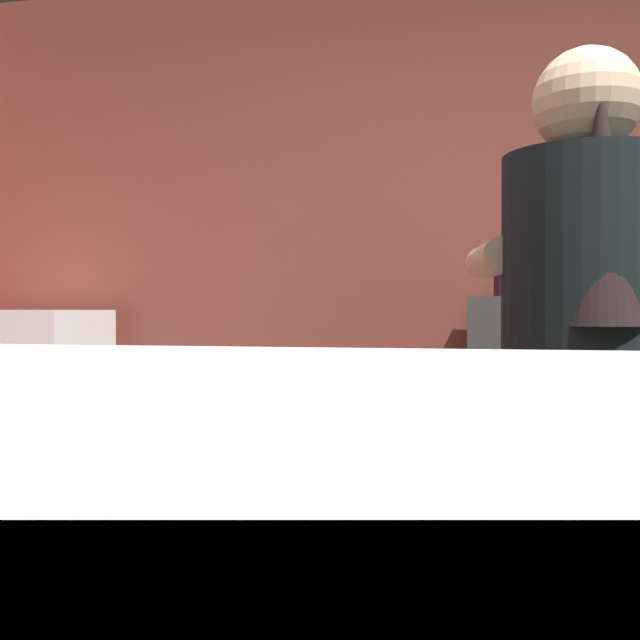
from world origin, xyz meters
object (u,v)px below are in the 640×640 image
(bartender, at_px, (586,383))
(mixing_bowl, at_px, (487,374))
(bottle_olive_oil, at_px, (595,274))
(bottle_soy, at_px, (521,278))
(bottle_hot_sauce, at_px, (502,279))
(mini_fridge, at_px, (29,427))

(bartender, distance_m, mixing_bowl, 0.49)
(bottle_olive_oil, height_order, bottle_soy, bottle_olive_oil)
(bartender, relative_size, bottle_hot_sauce, 7.72)
(bartender, xyz_separation_m, bottle_hot_sauce, (-0.10, 1.73, 0.28))
(bottle_olive_oil, xyz_separation_m, bottle_hot_sauce, (-0.39, 0.01, -0.01))
(mixing_bowl, height_order, bottle_olive_oil, bottle_olive_oil)
(bartender, height_order, bottle_hot_sauce, bartender)
(bottle_hot_sauce, relative_size, bottle_soy, 1.02)
(mini_fridge, xyz_separation_m, bartender, (2.24, -1.48, 0.40))
(mini_fridge, relative_size, bottle_olive_oil, 4.40)
(bartender, distance_m, bottle_olive_oil, 1.77)
(bottle_olive_oil, bearing_deg, bartender, -99.53)
(bottle_hot_sauce, bearing_deg, bottle_olive_oil, -2.19)
(mini_fridge, distance_m, mixing_bowl, 2.32)
(bottle_olive_oil, xyz_separation_m, bottle_soy, (-0.31, -0.02, -0.02))
(mixing_bowl, bearing_deg, bottle_hot_sauce, 85.94)
(bartender, bearing_deg, bottle_soy, -6.17)
(mixing_bowl, distance_m, bottle_olive_oil, 1.39)
(bottle_olive_oil, distance_m, bottle_hot_sauce, 0.39)
(mini_fridge, distance_m, bottle_hot_sauce, 2.26)
(bottle_olive_oil, bearing_deg, mini_fridge, -174.58)
(bottle_olive_oil, bearing_deg, mixing_bowl, -110.61)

